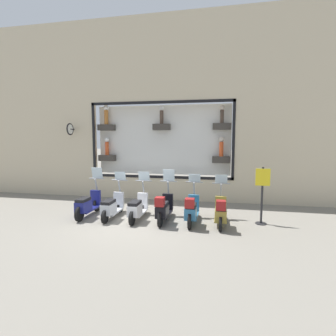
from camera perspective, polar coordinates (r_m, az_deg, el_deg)
ground_plane at (r=8.89m, az=-6.76°, el=-11.79°), size 120.00×120.00×0.00m
building_facade at (r=12.00m, az=-1.56°, el=12.94°), size 1.20×36.00×8.09m
scooter_olive_0 at (r=8.59m, az=11.39°, el=-9.36°), size 1.79×0.61×1.53m
scooter_teal_1 at (r=8.64m, az=5.14°, el=-9.10°), size 1.80×0.61×1.53m
scooter_black_2 at (r=8.79m, az=-0.96°, el=-8.78°), size 1.80×0.60×1.67m
scooter_white_3 at (r=9.09m, az=-6.68°, el=-8.63°), size 1.79×0.61×1.57m
scooter_silver_4 at (r=9.41m, az=-12.13°, el=-8.25°), size 1.79×0.60×1.54m
scooter_navy_5 at (r=9.82m, az=-17.14°, el=-7.63°), size 1.80×0.61×1.68m
shop_sign_post at (r=9.01m, az=19.81°, el=-5.19°), size 0.36×0.45×1.87m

